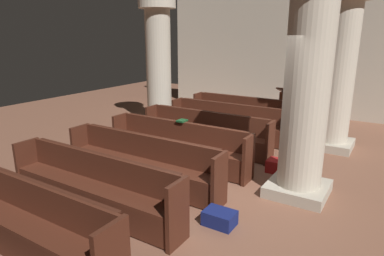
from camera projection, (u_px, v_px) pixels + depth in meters
The scene contains 16 objects.
ground_plane at pixel (221, 181), 5.99m from camera, with size 19.20×19.20×0.00m, color brown.
back_wall at pixel (314, 43), 10.36m from camera, with size 10.00×0.16×4.50m, color beige.
pew_row_0 at pixel (245, 112), 9.25m from camera, with size 3.03×0.46×0.85m.
pew_row_1 at pixel (227, 120), 8.37m from camera, with size 3.03×0.46×0.85m.
pew_row_2 at pixel (206, 130), 7.48m from camera, with size 3.03×0.47×0.85m.
pew_row_3 at pixel (178, 143), 6.59m from camera, with size 3.03×0.46×0.85m.
pew_row_4 at pixel (142, 160), 5.71m from camera, with size 3.03×0.46×0.85m.
pew_row_5 at pixel (93, 183), 4.82m from camera, with size 3.03×0.47×0.85m.
pew_row_6 at pixel (21, 217), 3.93m from camera, with size 3.03×0.46×0.85m.
pillar_aisle_side at pixel (339, 68), 7.27m from camera, with size 1.01×1.01×3.48m.
pillar_far_side at pixel (158, 60), 9.39m from camera, with size 1.01×1.01×3.48m.
pillar_aisle_rear at pixel (307, 83), 5.03m from camera, with size 0.99×0.99×3.48m.
lectern at pixel (285, 109), 9.60m from camera, with size 0.48×0.45×1.08m.
hymn_book at pixel (182, 121), 6.65m from camera, with size 0.16×0.20×0.03m, color #194723.
kneeler_box_navy at pixel (220, 218), 4.59m from camera, with size 0.42×0.30×0.20m, color navy.
kneeler_box_red at pixel (278, 166), 6.35m from camera, with size 0.38×0.32×0.24m, color maroon.
Camera 1 is at (2.47, -4.96, 2.51)m, focal length 31.57 mm.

